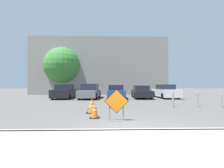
{
  "coord_description": "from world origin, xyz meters",
  "views": [
    {
      "loc": [
        -0.96,
        -4.36,
        1.44
      ],
      "look_at": [
        -0.53,
        11.27,
        1.53
      ],
      "focal_mm": 24.0,
      "sensor_mm": 36.0,
      "label": 1
    }
  ],
  "objects": [
    {
      "name": "traffic_cone_second",
      "position": [
        -1.8,
        3.36,
        0.35
      ],
      "size": [
        0.53,
        0.53,
        0.72
      ],
      "color": "black",
      "rests_on": "ground_plane"
    },
    {
      "name": "road_closed_sign",
      "position": [
        -0.62,
        1.6,
        0.67
      ],
      "size": [
        0.97,
        0.2,
        1.27
      ],
      "color": "black",
      "rests_on": "ground_plane"
    },
    {
      "name": "parked_car_fifth",
      "position": [
        5.44,
        12.07,
        0.69
      ],
      "size": [
        1.85,
        4.23,
        1.49
      ],
      "rotation": [
        0.0,
        0.0,
        3.15
      ],
      "color": "silver",
      "rests_on": "ground_plane"
    },
    {
      "name": "street_tree_behind_lot",
      "position": [
        -7.62,
        17.6,
        4.31
      ],
      "size": [
        5.21,
        5.21,
        6.92
      ],
      "color": "#513823",
      "rests_on": "ground_plane"
    },
    {
      "name": "parked_car_fourth",
      "position": [
        2.66,
        11.91,
        0.65
      ],
      "size": [
        1.96,
        4.3,
        1.38
      ],
      "rotation": [
        0.0,
        0.0,
        3.09
      ],
      "color": "black",
      "rests_on": "ground_plane"
    },
    {
      "name": "traffic_cone_nearest",
      "position": [
        -1.54,
        2.17,
        0.34
      ],
      "size": [
        0.4,
        0.4,
        0.71
      ],
      "color": "black",
      "rests_on": "ground_plane"
    },
    {
      "name": "building_facade_backdrop",
      "position": [
        -2.28,
        19.84,
        4.26
      ],
      "size": [
        20.4,
        5.0,
        8.53
      ],
      "color": "gray",
      "rests_on": "ground_plane"
    },
    {
      "name": "bollard_nearest",
      "position": [
        3.2,
        5.07,
        0.55
      ],
      "size": [
        0.12,
        0.12,
        1.04
      ],
      "color": "gray",
      "rests_on": "ground_plane"
    },
    {
      "name": "curb_lip",
      "position": [
        0.0,
        0.0,
        0.07
      ],
      "size": [
        29.19,
        0.2,
        0.14
      ],
      "color": "#999993",
      "rests_on": "ground_plane"
    },
    {
      "name": "ground_plane",
      "position": [
        0.0,
        10.0,
        0.0
      ],
      "size": [
        96.0,
        96.0,
        0.0
      ],
      "primitive_type": "plane",
      "color": "#565451"
    },
    {
      "name": "parked_car_nearest",
      "position": [
        -5.66,
        11.97,
        0.69
      ],
      "size": [
        1.95,
        4.43,
        1.51
      ],
      "rotation": [
        0.0,
        0.0,
        3.17
      ],
      "color": "black",
      "rests_on": "ground_plane"
    },
    {
      "name": "traffic_cone_third",
      "position": [
        -1.88,
        4.57,
        0.29
      ],
      "size": [
        0.49,
        0.49,
        0.6
      ],
      "color": "black",
      "rests_on": "ground_plane"
    },
    {
      "name": "parked_car_second",
      "position": [
        -2.88,
        11.78,
        0.71
      ],
      "size": [
        2.12,
        4.66,
        1.56
      ],
      "rotation": [
        0.0,
        0.0,
        3.08
      ],
      "color": "slate",
      "rests_on": "ground_plane"
    },
    {
      "name": "bollard_third",
      "position": [
        6.34,
        5.07,
        0.48
      ],
      "size": [
        0.12,
        0.12,
        0.9
      ],
      "color": "gray",
      "rests_on": "ground_plane"
    },
    {
      "name": "parked_car_third",
      "position": [
        -0.11,
        12.02,
        0.67
      ],
      "size": [
        1.88,
        4.6,
        1.44
      ],
      "rotation": [
        0.0,
        0.0,
        3.13
      ],
      "color": "navy",
      "rests_on": "ground_plane"
    },
    {
      "name": "sidewalk_strip",
      "position": [
        0.0,
        -1.11,
        0.07
      ],
      "size": [
        29.19,
        2.23,
        0.14
      ],
      "color": "#999993",
      "rests_on": "ground_plane"
    },
    {
      "name": "bollard_second",
      "position": [
        4.77,
        5.07,
        0.52
      ],
      "size": [
        0.12,
        0.12,
        0.98
      ],
      "color": "gray",
      "rests_on": "ground_plane"
    }
  ]
}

